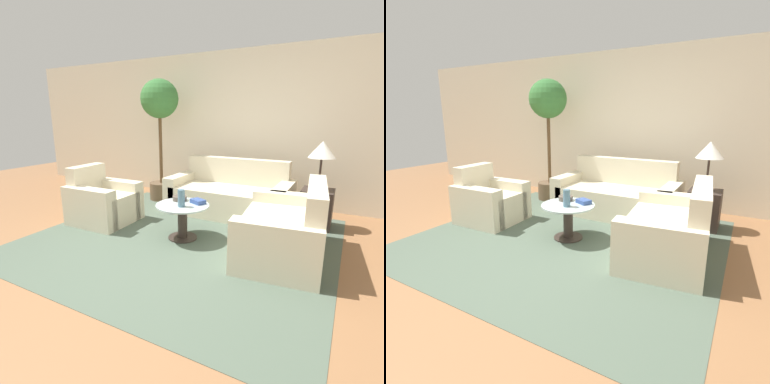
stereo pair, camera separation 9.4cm
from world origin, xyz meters
TOP-DOWN VIEW (x-y plane):
  - ground_plane at (0.00, 0.00)m, footprint 14.00×14.00m
  - wall_back at (0.00, 2.92)m, footprint 10.00×0.06m
  - rug at (-0.03, 0.83)m, footprint 3.61×3.35m
  - sofa_main at (0.12, 2.09)m, footprint 1.88×0.88m
  - armchair at (-1.40, 0.83)m, footprint 0.83×0.82m
  - loveseat at (1.22, 0.98)m, footprint 0.98×1.47m
  - coffee_table at (-0.03, 0.83)m, footprint 0.67×0.67m
  - side_table at (1.40, 2.08)m, footprint 0.41×0.41m
  - table_lamp at (1.40, 2.08)m, footprint 0.35×0.35m
  - potted_plant at (-1.30, 2.25)m, footprint 0.66×0.66m
  - vase at (0.00, 0.75)m, footprint 0.09×0.09m
  - bowl at (-0.15, 0.98)m, footprint 0.19×0.19m
  - book_stack at (0.11, 0.97)m, footprint 0.22×0.19m

SIDE VIEW (x-z plane):
  - ground_plane at x=0.00m, z-range 0.00..0.00m
  - rug at x=-0.03m, z-range 0.00..0.01m
  - side_table at x=1.40m, z-range 0.00..0.53m
  - loveseat at x=1.22m, z-range -0.14..0.69m
  - armchair at x=-1.40m, z-range -0.13..0.68m
  - sofa_main at x=0.12m, z-range -0.15..0.70m
  - coffee_table at x=-0.03m, z-range 0.06..0.51m
  - book_stack at x=0.11m, z-range 0.45..0.50m
  - bowl at x=-0.15m, z-range 0.45..0.51m
  - vase at x=0.00m, z-range 0.45..0.66m
  - table_lamp at x=1.40m, z-range 0.73..1.39m
  - wall_back at x=0.00m, z-range 0.00..2.60m
  - potted_plant at x=-1.30m, z-range 0.45..2.57m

